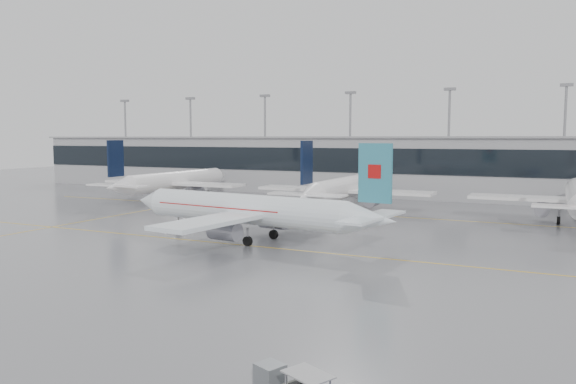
% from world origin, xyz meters
% --- Properties ---
extents(ground, '(320.00, 320.00, 0.00)m').
position_xyz_m(ground, '(0.00, 0.00, 0.00)').
color(ground, slate).
rests_on(ground, ground).
extents(taxi_line_main, '(120.00, 0.25, 0.01)m').
position_xyz_m(taxi_line_main, '(0.00, 0.00, 0.01)').
color(taxi_line_main, gold).
rests_on(taxi_line_main, ground).
extents(taxi_line_north, '(120.00, 0.25, 0.01)m').
position_xyz_m(taxi_line_north, '(0.00, 30.00, 0.01)').
color(taxi_line_north, gold).
rests_on(taxi_line_north, ground).
extents(taxi_line_cross, '(0.25, 60.00, 0.01)m').
position_xyz_m(taxi_line_cross, '(-30.00, 15.00, 0.01)').
color(taxi_line_cross, gold).
rests_on(taxi_line_cross, ground).
extents(terminal, '(180.00, 15.00, 12.00)m').
position_xyz_m(terminal, '(0.00, 62.00, 6.00)').
color(terminal, '#98989C').
rests_on(terminal, ground).
extents(terminal_glass, '(180.00, 0.20, 5.00)m').
position_xyz_m(terminal_glass, '(0.00, 54.45, 7.50)').
color(terminal_glass, black).
rests_on(terminal_glass, ground).
extents(terminal_roof, '(182.00, 16.00, 0.40)m').
position_xyz_m(terminal_roof, '(0.00, 62.00, 12.20)').
color(terminal_roof, gray).
rests_on(terminal_roof, ground).
extents(light_masts, '(156.40, 1.00, 22.60)m').
position_xyz_m(light_masts, '(0.00, 68.00, 13.34)').
color(light_masts, gray).
rests_on(light_masts, ground).
extents(air_canada_jet, '(36.81, 29.70, 11.58)m').
position_xyz_m(air_canada_jet, '(-0.10, 2.54, 3.68)').
color(air_canada_jet, white).
rests_on(air_canada_jet, ground).
extents(parked_jet_b, '(29.64, 36.96, 11.72)m').
position_xyz_m(parked_jet_b, '(-35.00, 33.69, 3.71)').
color(parked_jet_b, white).
rests_on(parked_jet_b, ground).
extents(parked_jet_c, '(29.64, 36.96, 11.72)m').
position_xyz_m(parked_jet_c, '(-0.00, 33.69, 3.71)').
color(parked_jet_c, white).
rests_on(parked_jet_c, ground).
extents(gse_unit, '(1.60, 1.55, 1.25)m').
position_xyz_m(gse_unit, '(19.62, -31.12, 0.62)').
color(gse_unit, slate).
rests_on(gse_unit, ground).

